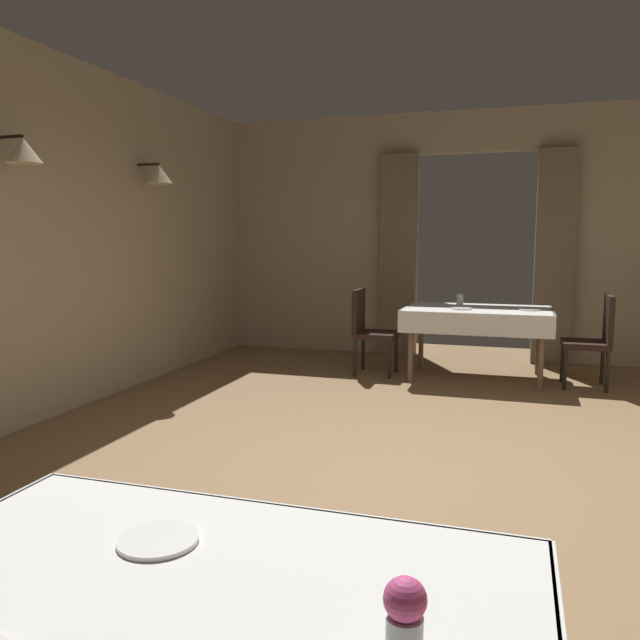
% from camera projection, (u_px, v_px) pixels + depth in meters
% --- Properties ---
extents(ground, '(10.08, 10.08, 0.00)m').
position_uv_depth(ground, '(423.00, 478.00, 3.92)').
color(ground, olive).
extents(wall_back, '(6.40, 0.27, 3.00)m').
position_uv_depth(wall_back, '(475.00, 235.00, 7.68)').
color(wall_back, tan).
rests_on(wall_back, ground).
extents(dining_table_near, '(1.48, 1.00, 0.75)m').
position_uv_depth(dining_table_near, '(183.00, 640.00, 1.30)').
color(dining_table_near, '#7A604C').
rests_on(dining_table_near, ground).
extents(dining_table_mid, '(1.51, 0.99, 0.75)m').
position_uv_depth(dining_table_mid, '(477.00, 316.00, 6.63)').
color(dining_table_mid, '#7A604C').
rests_on(dining_table_mid, ground).
extents(chair_mid_right, '(0.44, 0.44, 0.93)m').
position_uv_depth(chair_mid_right, '(595.00, 337.00, 6.22)').
color(chair_mid_right, black).
rests_on(chair_mid_right, ground).
extents(chair_mid_left, '(0.44, 0.44, 0.93)m').
position_uv_depth(chair_mid_left, '(369.00, 327.00, 6.88)').
color(chair_mid_left, black).
rests_on(chair_mid_left, ground).
extents(flower_vase_near, '(0.07, 0.07, 0.21)m').
position_uv_depth(flower_vase_near, '(404.00, 635.00, 0.99)').
color(flower_vase_near, silver).
rests_on(flower_vase_near, dining_table_near).
extents(plate_near_b, '(0.20, 0.20, 0.01)m').
position_uv_depth(plate_near_b, '(158.00, 540.00, 1.53)').
color(plate_near_b, white).
rests_on(plate_near_b, dining_table_near).
extents(plate_mid_a, '(0.22, 0.22, 0.01)m').
position_uv_depth(plate_mid_a, '(462.00, 309.00, 6.53)').
color(plate_mid_a, white).
rests_on(plate_mid_a, dining_table_mid).
extents(glass_mid_b, '(0.07, 0.07, 0.12)m').
position_uv_depth(glass_mid_b, '(460.00, 299.00, 6.99)').
color(glass_mid_b, silver).
rests_on(glass_mid_b, dining_table_mid).
extents(plate_mid_c, '(0.21, 0.21, 0.01)m').
position_uv_depth(plate_mid_c, '(530.00, 310.00, 6.44)').
color(plate_mid_c, white).
rests_on(plate_mid_c, dining_table_mid).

